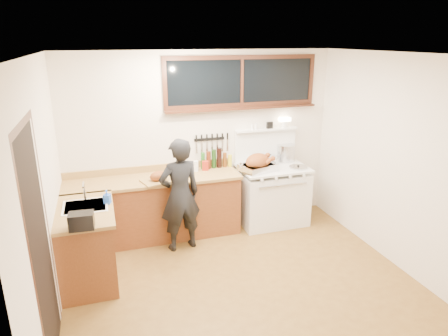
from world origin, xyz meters
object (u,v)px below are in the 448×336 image
object	(u,v)px
cutting_board	(159,178)
roast_turkey	(258,164)
man	(180,195)
vintage_stove	(272,193)

from	to	relation	value
cutting_board	roast_turkey	size ratio (longest dim) A/B	0.88
man	roast_turkey	size ratio (longest dim) A/B	2.70
vintage_stove	roast_turkey	bearing A→B (deg)	-160.52
man	cutting_board	bearing A→B (deg)	130.82
vintage_stove	man	world-z (taller)	vintage_stove
cutting_board	roast_turkey	world-z (taller)	roast_turkey
vintage_stove	roast_turkey	size ratio (longest dim) A/B	2.76
vintage_stove	man	xyz separation A→B (m)	(-1.51, -0.39, 0.31)
man	vintage_stove	bearing A→B (deg)	14.56
vintage_stove	man	size ratio (longest dim) A/B	1.02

